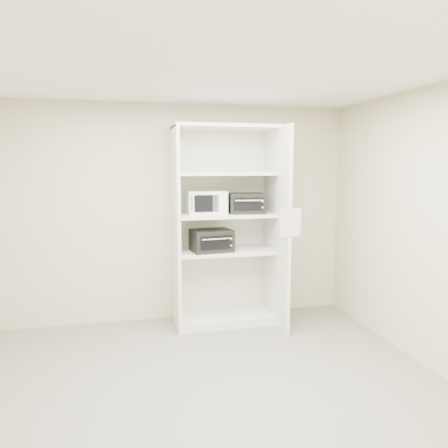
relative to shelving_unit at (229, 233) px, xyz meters
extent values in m
cube|color=slate|center=(-0.67, -1.70, -1.13)|extent=(4.50, 4.00, 0.01)
cube|color=white|center=(-0.67, -1.70, 1.57)|extent=(4.50, 4.00, 0.01)
cube|color=beige|center=(-0.67, 0.30, 0.22)|extent=(4.50, 0.02, 2.70)
cube|color=beige|center=(-0.67, -3.70, 0.22)|extent=(4.50, 0.02, 2.70)
cube|color=beige|center=(1.58, -1.70, 0.22)|extent=(0.02, 4.00, 2.70)
cube|color=silver|center=(-0.65, -0.02, 0.07)|extent=(0.04, 0.60, 2.40)
cube|color=silver|center=(0.55, -0.17, 0.07)|extent=(0.04, 0.90, 2.40)
cube|color=silver|center=(-0.05, 0.28, 0.07)|extent=(1.24, 0.02, 2.40)
cube|color=silver|center=(-0.05, 0.00, -1.08)|extent=(1.16, 0.56, 0.10)
cube|color=silver|center=(-0.05, 0.00, -0.23)|extent=(1.16, 0.56, 0.04)
cube|color=silver|center=(-0.05, 0.00, 0.22)|extent=(1.16, 0.56, 0.04)
cube|color=silver|center=(-0.05, 0.00, 0.72)|extent=(1.16, 0.56, 0.04)
cube|color=silver|center=(-0.05, 0.00, 1.27)|extent=(1.24, 0.60, 0.04)
cube|color=white|center=(-0.27, 0.01, 0.38)|extent=(0.47, 0.36, 0.28)
cube|color=black|center=(0.21, -0.05, 0.36)|extent=(0.46, 0.37, 0.24)
cube|color=black|center=(-0.23, -0.06, -0.08)|extent=(0.51, 0.41, 0.26)
cube|color=white|center=(0.56, -0.63, 0.19)|extent=(0.24, 0.02, 0.31)
camera|label=1|loc=(-1.24, -5.14, 0.81)|focal=35.00mm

